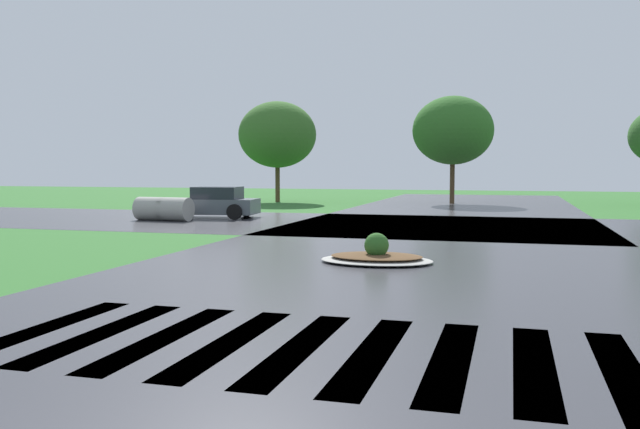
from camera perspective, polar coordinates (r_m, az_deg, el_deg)
asphalt_roadway at (r=14.22m, az=5.85°, el=-4.76°), size 11.54×80.00×0.01m
asphalt_cross_road at (r=25.29m, az=10.28°, el=-0.95°), size 90.00×10.39×0.01m
crosswalk_stripes at (r=8.31m, az=-1.73°, el=-11.10°), size 7.65×3.46×0.01m
median_island at (r=15.43m, az=4.78°, el=-3.54°), size 2.56×1.83×0.68m
car_silver_hatch at (r=29.30m, az=-9.16°, el=0.94°), size 4.27×2.35×1.32m
drainage_pipe_stack at (r=28.10m, az=-13.04°, el=0.47°), size 2.42×1.14×0.95m
background_treeline at (r=40.71m, az=14.40°, el=6.46°), size 36.27×6.52×6.33m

